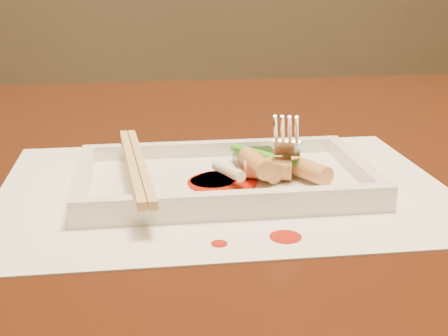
{
  "coord_description": "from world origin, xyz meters",
  "views": [
    {
      "loc": [
        -0.11,
        -0.64,
        0.94
      ],
      "look_at": [
        -0.04,
        -0.11,
        0.77
      ],
      "focal_mm": 50.0,
      "sensor_mm": 36.0,
      "label": 1
    }
  ],
  "objects": [
    {
      "name": "rice_cake_1",
      "position": [
        0.0,
        -0.12,
        0.77
      ],
      "size": [
        0.05,
        0.03,
        0.02
      ],
      "primitive_type": "cylinder",
      "rotation": [
        1.57,
        0.0,
        1.27
      ],
      "color": "#E5B16A",
      "rests_on": "plate_base"
    },
    {
      "name": "plate_rim_far",
      "position": [
        -0.04,
        -0.04,
        0.77
      ],
      "size": [
        0.26,
        0.01,
        0.01
      ],
      "primitive_type": "cube",
      "color": "white",
      "rests_on": "plate_base"
    },
    {
      "name": "sauce_blob_2",
      "position": [
        -0.04,
        -0.12,
        0.76
      ],
      "size": [
        0.06,
        0.06,
        0.0
      ],
      "primitive_type": "cylinder",
      "color": "#B01405",
      "rests_on": "plate_base"
    },
    {
      "name": "plate_rim_left",
      "position": [
        -0.16,
        -0.11,
        0.77
      ],
      "size": [
        0.01,
        0.14,
        0.01
      ],
      "primitive_type": "cube",
      "color": "white",
      "rests_on": "plate_base"
    },
    {
      "name": "table",
      "position": [
        0.0,
        0.0,
        0.65
      ],
      "size": [
        1.4,
        0.9,
        0.75
      ],
      "color": "black",
      "rests_on": "ground"
    },
    {
      "name": "sauce_blob_1",
      "position": [
        -0.05,
        -0.12,
        0.76
      ],
      "size": [
        0.04,
        0.04,
        0.0
      ],
      "primitive_type": "cylinder",
      "color": "#B01405",
      "rests_on": "plate_base"
    },
    {
      "name": "rice_cake_4",
      "position": [
        -0.01,
        -0.12,
        0.77
      ],
      "size": [
        0.04,
        0.05,
        0.02
      ],
      "primitive_type": "cylinder",
      "rotation": [
        1.57,
        0.0,
        0.46
      ],
      "color": "#E5B16A",
      "rests_on": "plate_base"
    },
    {
      "name": "chopstick_b",
      "position": [
        -0.11,
        -0.11,
        0.78
      ],
      "size": [
        0.02,
        0.21,
        0.01
      ],
      "primitive_type": "cube",
      "rotation": [
        0.0,
        0.0,
        0.08
      ],
      "color": "tan",
      "rests_on": "plate_rim_near"
    },
    {
      "name": "rice_cake_2",
      "position": [
        -0.01,
        -0.12,
        0.78
      ],
      "size": [
        0.03,
        0.05,
        0.02
      ],
      "primitive_type": "cylinder",
      "rotation": [
        1.57,
        0.0,
        0.19
      ],
      "color": "#E5B16A",
      "rests_on": "plate_base"
    },
    {
      "name": "scallion_green",
      "position": [
        0.0,
        -0.09,
        0.77
      ],
      "size": [
        0.06,
        0.07,
        0.01
      ],
      "primitive_type": "cylinder",
      "rotation": [
        1.57,
        0.0,
        0.65
      ],
      "color": "green",
      "rests_on": "plate_base"
    },
    {
      "name": "sauce_splatter_a",
      "position": [
        -0.01,
        -0.23,
        0.75
      ],
      "size": [
        0.02,
        0.02,
        0.0
      ],
      "primitive_type": "cylinder",
      "color": "#B01405",
      "rests_on": "placemat"
    },
    {
      "name": "chopstick_a",
      "position": [
        -0.12,
        -0.11,
        0.78
      ],
      "size": [
        0.02,
        0.21,
        0.01
      ],
      "primitive_type": "cube",
      "rotation": [
        0.0,
        0.0,
        0.08
      ],
      "color": "tan",
      "rests_on": "plate_rim_near"
    },
    {
      "name": "sauce_blob_0",
      "position": [
        -0.04,
        -0.11,
        0.76
      ],
      "size": [
        0.04,
        0.04,
        0.0
      ],
      "primitive_type": "cylinder",
      "color": "#B01405",
      "rests_on": "plate_base"
    },
    {
      "name": "scallion_white",
      "position": [
        -0.04,
        -0.13,
        0.77
      ],
      "size": [
        0.03,
        0.04,
        0.01
      ],
      "primitive_type": "cylinder",
      "rotation": [
        1.57,
        0.0,
        0.43
      ],
      "color": "#EAEACC",
      "rests_on": "plate_base"
    },
    {
      "name": "fork",
      "position": [
        0.03,
        -0.09,
        0.83
      ],
      "size": [
        0.09,
        0.1,
        0.14
      ],
      "primitive_type": null,
      "color": "silver",
      "rests_on": "plate_base"
    },
    {
      "name": "rice_cake_3",
      "position": [
        0.03,
        -0.13,
        0.77
      ],
      "size": [
        0.04,
        0.05,
        0.02
      ],
      "primitive_type": "cylinder",
      "rotation": [
        1.57,
        0.0,
        0.47
      ],
      "color": "#E5B16A",
      "rests_on": "plate_base"
    },
    {
      "name": "placemat",
      "position": [
        -0.04,
        -0.11,
        0.75
      ],
      "size": [
        0.4,
        0.3,
        0.0
      ],
      "primitive_type": "cube",
      "color": "white",
      "rests_on": "table"
    },
    {
      "name": "rice_cake_0",
      "position": [
        0.01,
        -0.11,
        0.77
      ],
      "size": [
        0.04,
        0.03,
        0.02
      ],
      "primitive_type": "cylinder",
      "rotation": [
        1.57,
        0.0,
        1.81
      ],
      "color": "#E5B16A",
      "rests_on": "plate_base"
    },
    {
      "name": "plate_rim_right",
      "position": [
        0.09,
        -0.11,
        0.77
      ],
      "size": [
        0.01,
        0.14,
        0.01
      ],
      "primitive_type": "cube",
      "color": "white",
      "rests_on": "plate_base"
    },
    {
      "name": "plate_base",
      "position": [
        -0.04,
        -0.11,
        0.76
      ],
      "size": [
        0.26,
        0.16,
        0.01
      ],
      "primitive_type": "cube",
      "color": "white",
      "rests_on": "placemat"
    },
    {
      "name": "veg_piece",
      "position": [
        -0.0,
        -0.07,
        0.77
      ],
      "size": [
        0.04,
        0.03,
        0.01
      ],
      "primitive_type": "cube",
      "rotation": [
        0.0,
        0.0,
        0.02
      ],
      "color": "black",
      "rests_on": "plate_base"
    },
    {
      "name": "sauce_splatter_b",
      "position": [
        -0.06,
        -0.23,
        0.75
      ],
      "size": [
        0.01,
        0.01,
        0.0
      ],
      "primitive_type": "cylinder",
      "color": "#B01405",
      "rests_on": "placemat"
    },
    {
      "name": "plate_rim_near",
      "position": [
        -0.04,
        -0.19,
        0.77
      ],
      "size": [
        0.26,
        0.01,
        0.01
      ],
      "primitive_type": "cube",
      "color": "white",
      "rests_on": "plate_base"
    }
  ]
}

